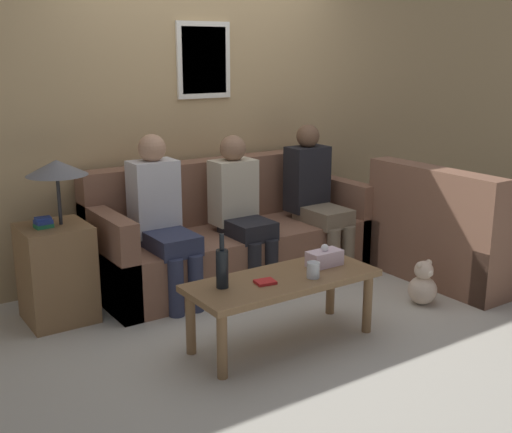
% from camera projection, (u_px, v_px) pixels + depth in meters
% --- Properties ---
extents(ground_plane, '(16.00, 16.00, 0.00)m').
position_uv_depth(ground_plane, '(267.00, 294.00, 4.83)').
color(ground_plane, beige).
extents(wall_back, '(9.00, 0.08, 2.60)m').
position_uv_depth(wall_back, '(202.00, 110.00, 5.26)').
color(wall_back, tan).
rests_on(wall_back, ground_plane).
extents(couch_main, '(2.26, 0.84, 0.92)m').
position_uv_depth(couch_main, '(231.00, 238.00, 5.16)').
color(couch_main, brown).
rests_on(couch_main, ground_plane).
extents(couch_side, '(0.84, 1.20, 0.92)m').
position_uv_depth(couch_side, '(453.00, 239.00, 5.11)').
color(couch_side, brown).
rests_on(couch_side, ground_plane).
extents(coffee_table, '(1.21, 0.49, 0.43)m').
position_uv_depth(coffee_table, '(283.00, 287.00, 3.94)').
color(coffee_table, olive).
rests_on(coffee_table, ground_plane).
extents(side_table_with_lamp, '(0.47, 0.44, 1.09)m').
position_uv_depth(side_table_with_lamp, '(57.00, 261.00, 4.28)').
color(side_table_with_lamp, olive).
rests_on(side_table_with_lamp, ground_plane).
extents(wine_bottle, '(0.07, 0.07, 0.33)m').
position_uv_depth(wine_bottle, '(222.00, 267.00, 3.73)').
color(wine_bottle, black).
rests_on(wine_bottle, coffee_table).
extents(drinking_glass, '(0.08, 0.08, 0.10)m').
position_uv_depth(drinking_glass, '(313.00, 270.00, 3.91)').
color(drinking_glass, silver).
rests_on(drinking_glass, coffee_table).
extents(book_stack, '(0.13, 0.11, 0.02)m').
position_uv_depth(book_stack, '(265.00, 282.00, 3.83)').
color(book_stack, red).
rests_on(book_stack, coffee_table).
extents(tissue_box, '(0.23, 0.12, 0.15)m').
position_uv_depth(tissue_box, '(324.00, 258.00, 4.13)').
color(tissue_box, silver).
rests_on(tissue_box, coffee_table).
extents(person_left, '(0.34, 0.63, 1.20)m').
position_uv_depth(person_left, '(161.00, 214.00, 4.60)').
color(person_left, '#2D334C').
rests_on(person_left, ground_plane).
extents(person_middle, '(0.34, 0.57, 1.15)m').
position_uv_depth(person_middle, '(241.00, 206.00, 4.92)').
color(person_middle, black).
rests_on(person_middle, ground_plane).
extents(person_right, '(0.34, 0.62, 1.19)m').
position_uv_depth(person_right, '(315.00, 193.00, 5.31)').
color(person_right, '#756651').
rests_on(person_right, ground_plane).
extents(teddy_bear, '(0.21, 0.21, 0.33)m').
position_uv_depth(teddy_bear, '(423.00, 285.00, 4.61)').
color(teddy_bear, beige).
rests_on(teddy_bear, ground_plane).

